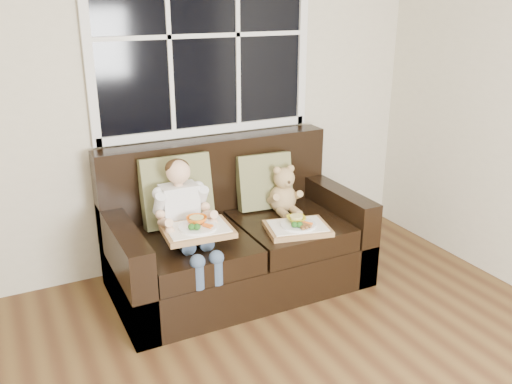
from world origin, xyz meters
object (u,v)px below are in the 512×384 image
loveseat (235,240)px  tray_left (197,229)px  child (185,214)px  tray_right (297,227)px  teddy_bear (284,193)px

loveseat → tray_left: 0.52m
tray_left → child: bearing=104.0°
child → tray_right: bearing=-16.7°
loveseat → teddy_bear: (0.40, 0.02, 0.28)m
teddy_bear → tray_left: teddy_bear is taller
child → teddy_bear: (0.79, 0.13, -0.03)m
child → tray_left: 0.16m
child → tray_right: (0.70, -0.21, -0.14)m
tray_left → tray_right: (0.67, -0.06, -0.10)m
child → teddy_bear: 0.80m
loveseat → child: bearing=-163.7°
child → tray_left: size_ratio=1.78×
teddy_bear → loveseat: bearing=-172.7°
loveseat → child: 0.51m
child → teddy_bear: bearing=9.7°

